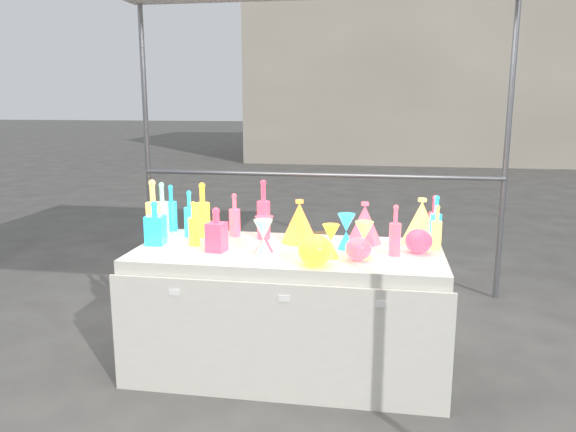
% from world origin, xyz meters
% --- Properties ---
extents(ground, '(80.00, 80.00, 0.00)m').
position_xyz_m(ground, '(0.00, 0.00, 0.00)').
color(ground, '#65635D').
rests_on(ground, ground).
extents(display_table, '(1.84, 0.83, 0.75)m').
position_xyz_m(display_table, '(0.00, -0.01, 0.37)').
color(display_table, silver).
rests_on(display_table, ground).
extents(background_building, '(14.00, 6.00, 6.00)m').
position_xyz_m(background_building, '(4.00, 14.00, 3.00)').
color(background_building, '#B4A996').
rests_on(background_building, ground).
extents(cardboard_box_closed, '(0.67, 0.59, 0.41)m').
position_xyz_m(cardboard_box_closed, '(-0.13, 1.68, 0.20)').
color(cardboard_box_closed, olive).
rests_on(cardboard_box_closed, ground).
extents(cardboard_box_flat, '(0.91, 0.75, 0.07)m').
position_xyz_m(cardboard_box_flat, '(-0.11, 2.43, 0.03)').
color(cardboard_box_flat, olive).
rests_on(cardboard_box_flat, ground).
extents(bottle_0, '(0.11, 0.11, 0.35)m').
position_xyz_m(bottle_0, '(-0.59, 0.22, 0.93)').
color(bottle_0, red).
rests_on(bottle_0, display_table).
extents(bottle_1, '(0.10, 0.10, 0.31)m').
position_xyz_m(bottle_1, '(-0.85, 0.35, 0.91)').
color(bottle_1, '#188418').
rests_on(bottle_1, display_table).
extents(bottle_2, '(0.09, 0.09, 0.38)m').
position_xyz_m(bottle_2, '(-0.19, 0.23, 0.94)').
color(bottle_2, '#D54C16').
rests_on(bottle_2, display_table).
extents(bottle_3, '(0.09, 0.09, 0.28)m').
position_xyz_m(bottle_3, '(-0.39, 0.27, 0.89)').
color(bottle_3, '#1F24B8').
rests_on(bottle_3, display_table).
extents(bottle_4, '(0.09, 0.09, 0.39)m').
position_xyz_m(bottle_4, '(-0.85, 0.05, 0.94)').
color(bottle_4, '#137B6B').
rests_on(bottle_4, display_table).
extents(bottle_5, '(0.09, 0.09, 0.35)m').
position_xyz_m(bottle_5, '(-0.85, 0.20, 0.92)').
color(bottle_5, '#CE2987').
rests_on(bottle_5, display_table).
extents(bottle_6, '(0.08, 0.08, 0.27)m').
position_xyz_m(bottle_6, '(-0.57, -0.00, 0.88)').
color(bottle_6, red).
rests_on(bottle_6, display_table).
extents(bottle_7, '(0.09, 0.09, 0.30)m').
position_xyz_m(bottle_7, '(-0.67, 0.21, 0.90)').
color(bottle_7, '#188418').
rests_on(bottle_7, display_table).
extents(decanter_1, '(0.12, 0.12, 0.26)m').
position_xyz_m(decanter_1, '(-0.40, -0.11, 0.88)').
color(decanter_1, '#D54C16').
rests_on(decanter_1, display_table).
extents(decanter_2, '(0.12, 0.12, 0.27)m').
position_xyz_m(decanter_2, '(-0.81, -0.02, 0.88)').
color(decanter_2, '#188418').
rests_on(decanter_2, display_table).
extents(hourglass_0, '(0.13, 0.13, 0.21)m').
position_xyz_m(hourglass_0, '(-0.13, -0.08, 0.85)').
color(hourglass_0, '#D54C16').
rests_on(hourglass_0, display_table).
extents(hourglass_2, '(0.12, 0.12, 0.21)m').
position_xyz_m(hourglass_2, '(0.45, -0.11, 0.85)').
color(hourglass_2, '#137B6B').
rests_on(hourglass_2, display_table).
extents(hourglass_3, '(0.11, 0.11, 0.21)m').
position_xyz_m(hourglass_3, '(-0.11, -0.18, 0.86)').
color(hourglass_3, '#CE2987').
rests_on(hourglass_3, display_table).
extents(hourglass_4, '(0.12, 0.12, 0.19)m').
position_xyz_m(hourglass_4, '(0.26, -0.14, 0.84)').
color(hourglass_4, red).
rests_on(hourglass_4, display_table).
extents(hourglass_5, '(0.13, 0.13, 0.21)m').
position_xyz_m(hourglass_5, '(0.34, 0.07, 0.86)').
color(hourglass_5, '#188418').
rests_on(hourglass_5, display_table).
extents(globe_0, '(0.24, 0.24, 0.15)m').
position_xyz_m(globe_0, '(0.20, -0.30, 0.82)').
color(globe_0, red).
rests_on(globe_0, display_table).
extents(globe_2, '(0.19, 0.19, 0.13)m').
position_xyz_m(globe_2, '(0.75, 0.04, 0.81)').
color(globe_2, '#D54C16').
rests_on(globe_2, display_table).
extents(globe_3, '(0.18, 0.18, 0.12)m').
position_xyz_m(globe_3, '(0.42, -0.17, 0.81)').
color(globe_3, '#1F24B8').
rests_on(globe_3, display_table).
extents(lampshade_1, '(0.27, 0.27, 0.27)m').
position_xyz_m(lampshade_1, '(0.04, 0.18, 0.88)').
color(lampshade_1, yellow).
rests_on(lampshade_1, display_table).
extents(lampshade_2, '(0.26, 0.26, 0.25)m').
position_xyz_m(lampshade_2, '(0.44, 0.23, 0.88)').
color(lampshade_2, '#1F24B8').
rests_on(lampshade_2, display_table).
extents(lampshade_3, '(0.31, 0.31, 0.28)m').
position_xyz_m(lampshade_3, '(0.78, 0.28, 0.89)').
color(lampshade_3, '#137B6B').
rests_on(lampshade_3, display_table).
extents(bottle_8, '(0.07, 0.07, 0.31)m').
position_xyz_m(bottle_8, '(0.86, 0.20, 0.91)').
color(bottle_8, '#188418').
rests_on(bottle_8, display_table).
extents(bottle_9, '(0.08, 0.08, 0.29)m').
position_xyz_m(bottle_9, '(0.86, 0.33, 0.90)').
color(bottle_9, '#D54C16').
rests_on(bottle_9, display_table).
extents(bottle_10, '(0.07, 0.07, 0.29)m').
position_xyz_m(bottle_10, '(0.62, -0.03, 0.90)').
color(bottle_10, '#1F24B8').
rests_on(bottle_10, display_table).
extents(bottle_11, '(0.08, 0.08, 0.27)m').
position_xyz_m(bottle_11, '(0.86, 0.13, 0.88)').
color(bottle_11, '#137B6B').
rests_on(bottle_11, display_table).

